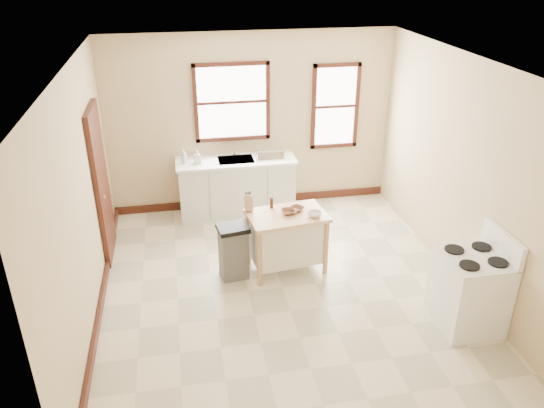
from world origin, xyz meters
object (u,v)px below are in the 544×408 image
Objects in this scene: bowl_b at (297,209)px; bowl_c at (315,214)px; trash_bin at (234,251)px; soap_bottle_a at (184,156)px; gas_stove at (471,280)px; soap_bottle_b at (198,157)px; bowl_a at (289,212)px; dish_rack at (269,154)px; kitchen_island at (287,242)px; knife_block at (249,203)px; pepper_grinder at (272,203)px.

bowl_c reaches higher than bowl_b.
bowl_b reaches higher than trash_bin.
gas_stove reaches higher than soap_bottle_a.
soap_bottle_b is at bearing 9.85° from soap_bottle_a.
bowl_a reaches higher than bowl_b.
dish_rack is 1.86m from kitchen_island.
knife_block is at bearing 158.27° from bowl_c.
gas_stove reaches higher than dish_rack.
dish_rack is 2.48× the size of bowl_b.
gas_stove is (2.48, -1.43, 0.21)m from trash_bin.
soap_bottle_a reaches higher than dish_rack.
bowl_a is (1.05, -1.70, -0.18)m from soap_bottle_b.
bowl_a is 2.32m from gas_stove.
dish_rack is (1.32, 0.01, -0.06)m from soap_bottle_a.
bowl_a is 0.26× the size of trash_bin.
dish_rack is 2.08m from trash_bin.
pepper_grinder is (0.87, -1.50, -0.13)m from soap_bottle_b.
pepper_grinder is at bearing 2.32° from knife_block.
bowl_a is at bearing -21.33° from knife_block.
soap_bottle_a reaches higher than bowl_a.
dish_rack is at bearing 80.91° from pepper_grinder.
pepper_grinder is at bearing 17.58° from trash_bin.
bowl_c is at bearing -34.25° from pepper_grinder.
soap_bottle_b is 1.03× the size of knife_block.
bowl_c is (1.36, -1.84, -0.18)m from soap_bottle_b.
soap_bottle_b is 1.74m from pepper_grinder.
bowl_c is at bearing -22.77° from knife_block.
pepper_grinder is at bearing -113.90° from dish_rack.
pepper_grinder is at bearing -33.58° from soap_bottle_a.
bowl_b is 0.28m from bowl_c.
pepper_grinder is 0.78× the size of bowl_a.
kitchen_island is 0.71m from trash_bin.
soap_bottle_b is at bearing 120.01° from pepper_grinder.
trash_bin is 0.64× the size of gas_stove.
knife_block is (0.56, -1.52, -0.11)m from soap_bottle_b.
pepper_grinder is 0.20× the size of trash_bin.
soap_bottle_b is 1.12× the size of bowl_c.
soap_bottle_a is at bearing 125.74° from bowl_a.
gas_stove reaches higher than kitchen_island.
dish_rack is at bearing 117.33° from gas_stove.
dish_rack is at bearing 57.71° from trash_bin.
bowl_b is 2.28m from gas_stove.
pepper_grinder reaches higher than kitchen_island.
soap_bottle_a is 2.45m from bowl_c.
knife_block is at bearing 37.47° from trash_bin.
dish_rack reaches higher than kitchen_island.
kitchen_island is at bearing -23.58° from knife_block.
pepper_grinder is at bearing 145.75° from bowl_c.
gas_stove is (2.24, -1.69, -0.34)m from knife_block.
soap_bottle_a is 1.88m from pepper_grinder.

